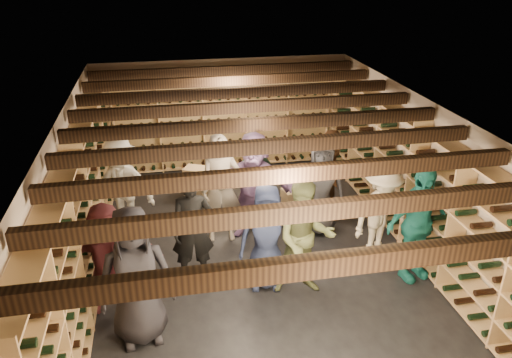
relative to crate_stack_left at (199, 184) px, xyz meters
The scene contains 23 objects.
ground 2.39m from the crate_stack_left, 71.75° to the right, with size 8.00×8.00×0.00m, color black.
walls 2.51m from the crate_stack_left, 71.75° to the right, with size 5.52×8.02×2.40m.
ceiling 3.13m from the crate_stack_left, 71.75° to the right, with size 5.50×8.00×0.01m, color beige.
ceiling_joists 3.04m from the crate_stack_left, 71.75° to the right, with size 5.40×7.12×0.18m.
wine_rack_left 2.99m from the crate_stack_left, 129.19° to the right, with size 0.32×7.50×2.15m.
wine_rack_right 4.07m from the crate_stack_left, 34.14° to the right, with size 0.32×7.50×2.15m.
wine_rack_back 1.90m from the crate_stack_left, 64.98° to the left, with size 4.70×0.30×2.15m.
crate_stack_left is the anchor object (origin of this frame).
crate_stack_right 1.98m from the crate_stack_left, 28.51° to the right, with size 0.55×0.41×0.51m.
crate_loose 2.00m from the crate_stack_left, 10.33° to the right, with size 0.50×0.33×0.17m, color tan.
person_0 3.91m from the crate_stack_left, 105.81° to the right, with size 0.91×0.59×1.85m, color black.
person_1 2.68m from the crate_stack_left, 96.21° to the right, with size 0.62×0.41×1.70m, color black.
person_2 3.44m from the crate_stack_left, 68.89° to the right, with size 0.85×0.66×1.75m, color #5A6139.
person_3 3.69m from the crate_stack_left, 43.66° to the right, with size 1.01×0.58×1.56m, color beige.
person_4 4.33m from the crate_stack_left, 47.09° to the right, with size 1.06×0.44×1.82m, color #1B746A.
person_5 3.40m from the crate_stack_left, 115.30° to the right, with size 1.49×0.47×1.60m, color maroon.
person_6 3.06m from the crate_stack_left, 76.06° to the right, with size 0.78×0.51×1.60m, color #1E2745.
person_7 1.65m from the crate_stack_left, 79.97° to the right, with size 0.68×0.45×1.86m, color gray.
person_8 2.63m from the crate_stack_left, 25.68° to the right, with size 0.81×0.63×1.66m, color #402614.
person_9 1.73m from the crate_stack_left, 145.19° to the right, with size 1.11×0.64×1.72m, color beige.
person_10 1.39m from the crate_stack_left, 45.60° to the right, with size 0.91×0.38×1.55m, color #2D523D.
person_11 1.79m from the crate_stack_left, 61.16° to the right, with size 1.73×0.55×1.86m, color slate.
person_12 2.58m from the crate_stack_left, 39.67° to the right, with size 0.84×0.54×1.71m, color #323237.
Camera 1 is at (-1.31, -6.62, 4.53)m, focal length 35.00 mm.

